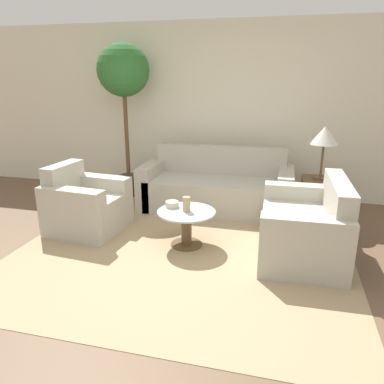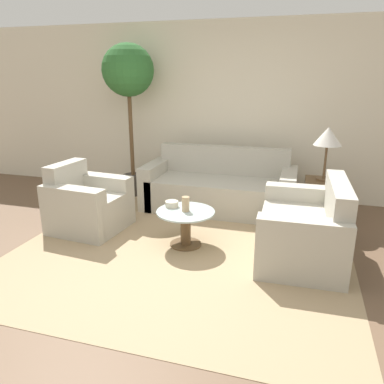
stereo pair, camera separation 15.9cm
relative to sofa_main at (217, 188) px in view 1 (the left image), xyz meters
The scene contains 12 objects.
ground_plane 2.07m from the sofa_main, 94.37° to the right, with size 14.00×14.00×0.00m, color brown.
wall_back 1.26m from the sofa_main, 102.03° to the left, with size 10.00×0.06×2.60m.
rug 1.36m from the sofa_main, 93.91° to the right, with size 3.53×3.50×0.01m.
sofa_main is the anchor object (origin of this frame).
armchair 1.86m from the sofa_main, 139.52° to the right, with size 0.87×0.87×0.81m.
loveseat 1.73m from the sofa_main, 45.86° to the right, with size 0.86×1.30×0.83m.
coffee_table 1.33m from the sofa_main, 93.91° to the right, with size 0.64×0.64×0.41m.
side_table 1.38m from the sofa_main, ahead, with size 0.43×0.43×0.57m.
table_lamp 1.60m from the sofa_main, ahead, with size 0.34×0.34×0.66m.
potted_plant 2.10m from the sofa_main, behind, with size 0.76×0.76×2.28m.
vase 1.35m from the sofa_main, 93.82° to the right, with size 0.08×0.08×0.16m.
bowl 1.28m from the sofa_main, 102.73° to the right, with size 0.15×0.15×0.07m.
Camera 1 is at (1.07, -2.99, 1.82)m, focal length 35.00 mm.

